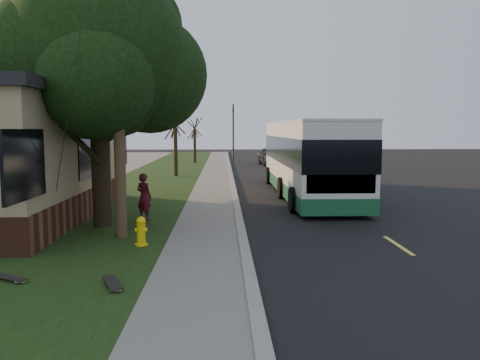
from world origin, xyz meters
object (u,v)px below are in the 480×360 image
bare_tree_far (195,141)px  traffic_signal (233,128)px  bare_tree_near (176,143)px  transit_bus (307,156)px  skateboard_main (112,283)px  fire_hydrant (141,231)px  skateboarder (144,197)px  skateboard_spare (10,278)px  leafy_tree (100,56)px  distant_car (271,156)px  utility_pole (117,67)px  dumpster (33,194)px

bare_tree_far → traffic_signal: 5.44m
bare_tree_near → transit_bus: 11.01m
bare_tree_near → skateboard_main: size_ratio=4.66×
fire_hydrant → skateboarder: bearing=98.0°
skateboarder → skateboard_spare: skateboarder is taller
leafy_tree → bare_tree_far: (1.17, 27.35, -3.16)m
leafy_tree → distant_car: 26.70m
transit_bus → skateboarder: size_ratio=8.08×
utility_pole → skateboarder: 4.46m
leafy_tree → bare_tree_near: (0.67, 15.35, -3.02)m
fire_hydrant → transit_bus: size_ratio=0.06×
skateboarder → distant_car: (6.66, 24.49, -0.07)m
leafy_tree → skateboarder: size_ratio=5.10×
leafy_tree → bare_tree_far: 27.56m
bare_tree_far → skateboard_spare: bare_tree_far is taller
fire_hydrant → leafy_tree: bearing=120.7°
utility_pole → leafy_tree: 1.94m
bare_tree_near → skateboard_spare: bare_tree_near is taller
bare_tree_near → skateboard_main: bearing=-87.6°
skateboard_main → utility_pole: bearing=99.6°
skateboard_main → skateboarder: bearing=94.1°
fire_hydrant → dumpster: size_ratio=0.45×
dumpster → distant_car: (10.76, 23.10, 0.01)m
distant_car → bare_tree_near: bearing=-130.4°
fire_hydrant → bare_tree_near: 18.10m
bare_tree_far → skateboard_main: bare_tree_far is taller
skateboard_main → distant_car: 31.56m
leafy_tree → bare_tree_far: leafy_tree is taller
transit_bus → skateboarder: transit_bus is taller
transit_bus → skateboard_main: (-5.91, -12.47, -1.65)m
traffic_signal → distant_car: bearing=-63.4°
leafy_tree → skateboard_spare: (-0.50, -5.37, -5.04)m
fire_hydrant → skateboard_main: 3.13m
bare_tree_near → skateboarder: bearing=-88.3°
utility_pole → skateboard_main: 6.13m
skateboard_main → distant_car: distant_car is taller
bare_tree_far → skateboard_main: size_ratio=4.36×
skateboarder → skateboard_spare: 6.29m
dumpster → distant_car: size_ratio=0.36×
bare_tree_far → skateboarder: bare_tree_far is taller
utility_pole → distant_car: 27.97m
leafy_tree → traffic_signal: size_ratio=1.42×
dumpster → fire_hydrant: bearing=-46.0°
skateboard_spare → distant_car: 31.64m
dumpster → bare_tree_near: bearing=74.6°
traffic_signal → skateboard_main: 37.37m
traffic_signal → dumpster: 30.36m
skateboarder → skateboard_main: size_ratio=1.66×
skateboarder → skateboard_spare: (-1.60, -6.04, -0.71)m
leafy_tree → bare_tree_far: bearing=87.5°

